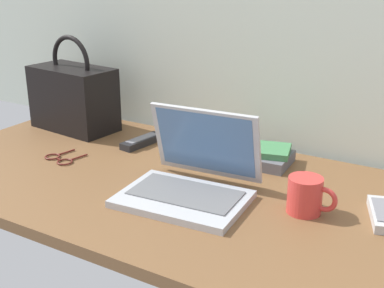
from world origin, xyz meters
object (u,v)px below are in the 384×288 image
(eyeglasses, at_px, (60,159))
(coffee_mug, at_px, (306,195))
(remote_control_far, at_px, (142,141))
(book_stack, at_px, (257,155))
(laptop, at_px, (191,179))
(handbag, at_px, (74,97))
(remote_control_near, at_px, (381,214))

(eyeglasses, bearing_deg, coffee_mug, 3.94)
(remote_control_far, distance_m, book_stack, 0.39)
(coffee_mug, bearing_deg, book_stack, 134.08)
(eyeglasses, bearing_deg, book_stack, 28.79)
(coffee_mug, distance_m, remote_control_far, 0.64)
(coffee_mug, bearing_deg, remote_control_far, 163.15)
(laptop, bearing_deg, coffee_mug, 11.34)
(laptop, bearing_deg, book_stack, 79.14)
(eyeglasses, height_order, handbag, handbag)
(book_stack, bearing_deg, remote_control_near, -24.20)
(coffee_mug, height_order, remote_control_near, coffee_mug)
(remote_control_near, height_order, remote_control_far, same)
(eyeglasses, distance_m, handbag, 0.33)
(remote_control_far, bearing_deg, book_stack, 7.19)
(laptop, distance_m, coffee_mug, 0.29)
(remote_control_near, relative_size, remote_control_far, 1.01)
(laptop, xyz_separation_m, remote_control_far, (-0.33, 0.24, -0.03))
(remote_control_far, xyz_separation_m, book_stack, (0.39, 0.05, 0.01))
(coffee_mug, bearing_deg, handbag, 167.40)
(handbag, bearing_deg, eyeglasses, -56.18)
(remote_control_near, bearing_deg, handbag, 172.31)
(laptop, height_order, remote_control_near, laptop)
(remote_control_near, xyz_separation_m, eyeglasses, (-0.91, -0.11, -0.01))
(coffee_mug, xyz_separation_m, eyeglasses, (-0.75, -0.05, -0.04))
(coffee_mug, xyz_separation_m, remote_control_near, (0.16, 0.06, -0.03))
(coffee_mug, distance_m, eyeglasses, 0.75)
(remote_control_near, height_order, book_stack, book_stack)
(laptop, relative_size, coffee_mug, 2.73)
(coffee_mug, distance_m, book_stack, 0.33)
(eyeglasses, distance_m, book_stack, 0.59)
(handbag, xyz_separation_m, book_stack, (0.69, 0.03, -0.09))
(remote_control_far, relative_size, book_stack, 0.79)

